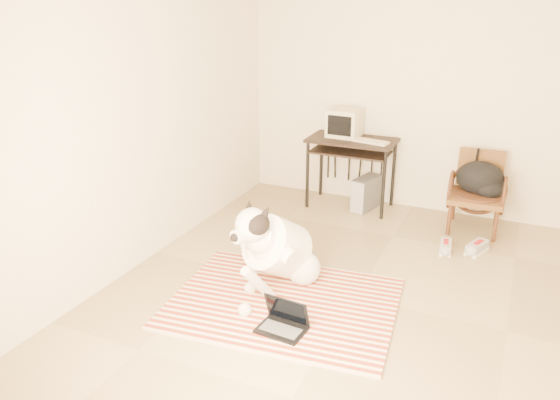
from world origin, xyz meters
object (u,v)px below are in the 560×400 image
Objects in this scene: computer_desk at (351,149)px; backpack at (481,180)px; crt_monitor at (345,123)px; laptop at (284,322)px; rattan_chair at (477,192)px; pc_tower at (366,193)px; dog at (277,250)px.

backpack is at bearing -1.61° from computer_desk.
backpack is at bearing -4.74° from crt_monitor.
laptop is 2.88m from crt_monitor.
rattan_chair reaches higher than laptop.
pc_tower is at bearing 178.08° from backpack.
pc_tower is at bearing 92.98° from laptop.
computer_desk is 0.31m from crt_monitor.
pc_tower is (-0.14, 2.62, 0.11)m from laptop.
dog reaches higher than laptop.
crt_monitor is 0.83× the size of pc_tower.
rattan_chair is (1.06, 2.56, 0.33)m from laptop.
computer_desk is 2.23× the size of pc_tower.
crt_monitor is (-0.46, 2.70, 0.89)m from laptop.
backpack is (1.41, 2.00, 0.19)m from dog.
dog is at bearing -89.56° from computer_desk.
rattan_chair is 0.13m from backpack.
computer_desk reaches higher than pc_tower.
dog reaches higher than pc_tower.
laptop is at bearing -82.71° from computer_desk.
computer_desk is at bearing -179.73° from pc_tower.
rattan_chair is at bearing 55.20° from dog.
rattan_chair is at bearing -2.59° from pc_tower.
pc_tower is (0.18, 2.04, -0.16)m from dog.
laptop is 0.38× the size of computer_desk.
crt_monitor is 0.85m from pc_tower.
backpack is (0.03, 0.01, 0.13)m from rattan_chair.
dog is 1.47× the size of rattan_chair.
rattan_chair reaches higher than pc_tower.
pc_tower is 0.54× the size of rattan_chair.
laptop is 0.75× the size of backpack.
computer_desk is (-0.02, 2.04, 0.35)m from dog.
pc_tower is 1.22m from rattan_chair.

